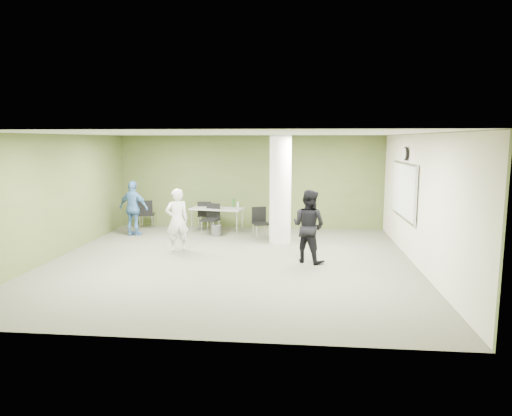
# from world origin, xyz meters

# --- Properties ---
(floor) EXTENTS (8.00, 8.00, 0.00)m
(floor) POSITION_xyz_m (0.00, 0.00, 0.00)
(floor) COLOR #4F4D3E
(floor) RESTS_ON ground
(ceiling) EXTENTS (8.00, 8.00, 0.00)m
(ceiling) POSITION_xyz_m (0.00, 0.00, 2.80)
(ceiling) COLOR white
(ceiling) RESTS_ON wall_back
(wall_back) EXTENTS (8.00, 2.80, 0.02)m
(wall_back) POSITION_xyz_m (0.00, 4.00, 1.40)
(wall_back) COLOR #4A5929
(wall_back) RESTS_ON floor
(wall_left) EXTENTS (0.02, 8.00, 2.80)m
(wall_left) POSITION_xyz_m (-4.00, 0.00, 1.40)
(wall_left) COLOR #4A5929
(wall_left) RESTS_ON floor
(wall_right_cream) EXTENTS (0.02, 8.00, 2.80)m
(wall_right_cream) POSITION_xyz_m (4.00, 0.00, 1.40)
(wall_right_cream) COLOR beige
(wall_right_cream) RESTS_ON floor
(column) EXTENTS (0.56, 0.56, 2.80)m
(column) POSITION_xyz_m (1.00, 2.00, 1.40)
(column) COLOR silver
(column) RESTS_ON floor
(whiteboard) EXTENTS (0.05, 2.30, 1.30)m
(whiteboard) POSITION_xyz_m (3.92, 1.20, 1.50)
(whiteboard) COLOR silver
(whiteboard) RESTS_ON wall_right_cream
(wall_clock) EXTENTS (0.06, 0.32, 0.32)m
(wall_clock) POSITION_xyz_m (3.92, 1.20, 2.35)
(wall_clock) COLOR black
(wall_clock) RESTS_ON wall_right_cream
(folding_table) EXTENTS (1.59, 0.89, 0.97)m
(folding_table) POSITION_xyz_m (-0.86, 3.17, 0.67)
(folding_table) COLOR gray
(folding_table) RESTS_ON floor
(wastebasket) EXTENTS (0.27, 0.27, 0.31)m
(wastebasket) POSITION_xyz_m (-0.81, 2.65, 0.16)
(wastebasket) COLOR #4C4C4C
(wastebasket) RESTS_ON floor
(chair_back_left) EXTENTS (0.50, 0.50, 0.88)m
(chair_back_left) POSITION_xyz_m (-3.10, 3.47, 0.51)
(chair_back_left) COLOR black
(chair_back_left) RESTS_ON floor
(chair_back_right) EXTENTS (0.46, 0.46, 0.86)m
(chair_back_right) POSITION_xyz_m (-1.32, 3.57, 0.50)
(chair_back_right) COLOR black
(chair_back_right) RESTS_ON floor
(chair_table_left) EXTENTS (0.53, 0.53, 0.87)m
(chair_table_left) POSITION_xyz_m (-0.99, 2.89, 0.51)
(chair_table_left) COLOR black
(chair_table_left) RESTS_ON floor
(chair_table_right) EXTENTS (0.55, 0.55, 0.85)m
(chair_table_right) POSITION_xyz_m (0.43, 2.53, 0.49)
(chair_table_right) COLOR black
(chair_table_right) RESTS_ON floor
(woman_white) EXTENTS (0.66, 0.59, 1.52)m
(woman_white) POSITION_xyz_m (-1.43, 0.86, 0.76)
(woman_white) COLOR silver
(woman_white) RESTS_ON floor
(man_black) EXTENTS (0.98, 0.92, 1.60)m
(man_black) POSITION_xyz_m (1.71, 0.16, 0.80)
(man_black) COLOR black
(man_black) RESTS_ON floor
(man_blue) EXTENTS (0.96, 0.56, 1.54)m
(man_blue) POSITION_xyz_m (-3.12, 2.50, 0.77)
(man_blue) COLOR teal
(man_blue) RESTS_ON floor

